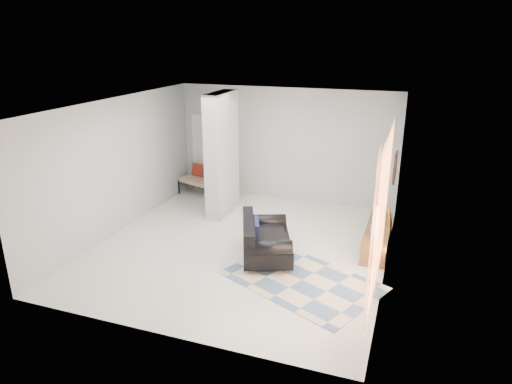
% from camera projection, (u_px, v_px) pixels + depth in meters
% --- Properties ---
extents(floor, '(6.00, 6.00, 0.00)m').
position_uv_depth(floor, '(242.00, 246.00, 9.06)').
color(floor, silver).
rests_on(floor, ground).
extents(ceiling, '(6.00, 6.00, 0.00)m').
position_uv_depth(ceiling, '(241.00, 105.00, 8.14)').
color(ceiling, white).
rests_on(ceiling, wall_back).
extents(wall_back, '(6.00, 0.00, 6.00)m').
position_uv_depth(wall_back, '(285.00, 145.00, 11.27)').
color(wall_back, '#B8BBBD').
rests_on(wall_back, ground).
extents(wall_front, '(6.00, 0.00, 6.00)m').
position_uv_depth(wall_front, '(158.00, 244.00, 5.93)').
color(wall_front, '#B8BBBD').
rests_on(wall_front, ground).
extents(wall_left, '(0.00, 6.00, 6.00)m').
position_uv_depth(wall_left, '(118.00, 166.00, 9.47)').
color(wall_left, '#B8BBBD').
rests_on(wall_left, ground).
extents(wall_right, '(0.00, 6.00, 6.00)m').
position_uv_depth(wall_right, '(392.00, 196.00, 7.73)').
color(wall_right, '#B8BBBD').
rests_on(wall_right, ground).
extents(partition_column, '(0.35, 1.20, 2.80)m').
position_uv_depth(partition_column, '(222.00, 155.00, 10.38)').
color(partition_column, '#B6BBBE').
rests_on(partition_column, floor).
extents(hallway_door, '(0.85, 0.06, 2.04)m').
position_uv_depth(hallway_door, '(208.00, 153.00, 12.03)').
color(hallway_door, white).
rests_on(hallway_door, floor).
extents(curtain, '(0.00, 2.55, 2.55)m').
position_uv_depth(curtain, '(382.00, 216.00, 6.72)').
color(curtain, '#F78541').
rests_on(curtain, wall_right).
extents(wall_art, '(0.04, 0.45, 0.55)m').
position_uv_depth(wall_art, '(395.00, 167.00, 8.46)').
color(wall_art, '#32170D').
rests_on(wall_art, wall_right).
extents(media_console, '(0.45, 1.87, 0.80)m').
position_uv_depth(media_console, '(377.00, 237.00, 9.00)').
color(media_console, brown).
rests_on(media_console, floor).
extents(loveseat, '(1.34, 1.69, 0.76)m').
position_uv_depth(loveseat, '(263.00, 240.00, 8.50)').
color(loveseat, silver).
rests_on(loveseat, floor).
extents(daybed, '(1.67, 1.12, 0.77)m').
position_uv_depth(daybed, '(208.00, 181.00, 11.74)').
color(daybed, black).
rests_on(daybed, floor).
extents(area_rug, '(2.96, 2.55, 0.01)m').
position_uv_depth(area_rug, '(302.00, 280.00, 7.80)').
color(area_rug, beige).
rests_on(area_rug, floor).
extents(cylinder_lamp, '(0.12, 0.12, 0.65)m').
position_uv_depth(cylinder_lamp, '(376.00, 224.00, 8.30)').
color(cylinder_lamp, white).
rests_on(cylinder_lamp, media_console).
extents(bronze_figurine, '(0.13, 0.13, 0.23)m').
position_uv_depth(bronze_figurine, '(379.00, 212.00, 9.44)').
color(bronze_figurine, '#2F1F15').
rests_on(bronze_figurine, media_console).
extents(vase, '(0.19, 0.19, 0.19)m').
position_uv_depth(vase, '(375.00, 226.00, 8.77)').
color(vase, silver).
rests_on(vase, media_console).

